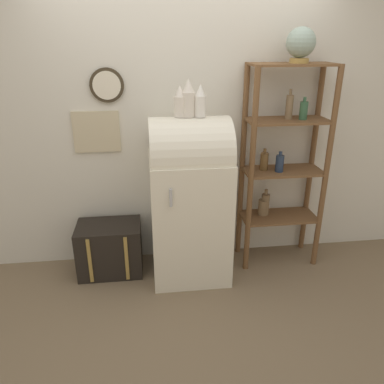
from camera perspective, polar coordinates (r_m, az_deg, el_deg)
ground_plane at (r=3.43m, az=0.13°, el=-13.90°), size 12.00×12.00×0.00m
wall_back at (r=3.41m, az=-1.15°, el=10.85°), size 7.00×0.09×2.70m
refrigerator at (r=3.26m, az=-0.36°, el=-0.70°), size 0.67×0.67×1.45m
suitcase_trunk at (r=3.57m, az=-12.37°, el=-8.38°), size 0.57×0.40×0.47m
shelf_unit at (r=3.47m, az=13.65°, el=4.85°), size 0.73×0.36×1.84m
globe at (r=3.31m, az=16.25°, el=20.90°), size 0.23×0.23×0.27m
vase_left at (r=3.04m, az=-1.86°, el=13.51°), size 0.10×0.10×0.25m
vase_center at (r=3.04m, az=-0.55°, el=13.98°), size 0.11×0.11×0.30m
vase_right at (r=3.04m, az=1.28°, el=13.57°), size 0.09×0.09×0.25m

